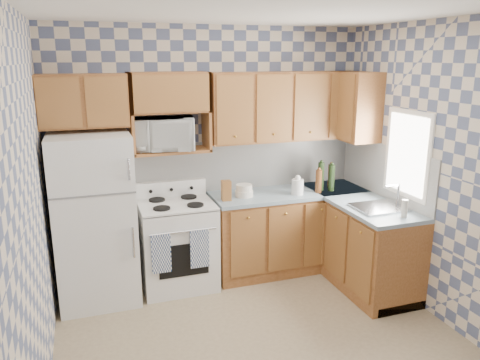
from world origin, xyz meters
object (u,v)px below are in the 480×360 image
at_px(stove_body, 177,245).
at_px(microwave, 164,134).
at_px(electric_kettle, 297,187).
at_px(refrigerator, 95,219).

xyz_separation_m(stove_body, microwave, (-0.06, 0.17, 1.16)).
height_order(microwave, electric_kettle, microwave).
xyz_separation_m(stove_body, electric_kettle, (1.32, -0.12, 0.55)).
relative_size(refrigerator, electric_kettle, 10.15).
xyz_separation_m(refrigerator, electric_kettle, (2.12, -0.09, 0.16)).
bearing_deg(stove_body, microwave, 108.97).
distance_m(refrigerator, microwave, 1.09).
xyz_separation_m(refrigerator, microwave, (0.75, 0.20, 0.77)).
distance_m(stove_body, microwave, 1.18).
height_order(stove_body, electric_kettle, electric_kettle).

